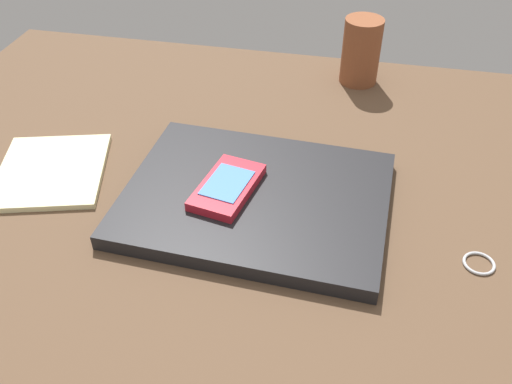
{
  "coord_description": "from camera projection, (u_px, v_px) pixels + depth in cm",
  "views": [
    {
      "loc": [
        -6.67,
        55.46,
        49.17
      ],
      "look_at": [
        4.41,
        3.1,
        5.0
      ],
      "focal_mm": 39.31,
      "sensor_mm": 36.0,
      "label": 1
    }
  ],
  "objects": [
    {
      "name": "desk_surface",
      "position": [
        294.0,
        202.0,
        0.73
      ],
      "size": [
        120.0,
        80.0,
        3.0
      ],
      "primitive_type": "cube",
      "color": "brown",
      "rests_on": "ground"
    },
    {
      "name": "laptop_closed",
      "position": [
        256.0,
        198.0,
        0.7
      ],
      "size": [
        33.45,
        26.39,
        1.99
      ],
      "primitive_type": "cube",
      "rotation": [
        0.0,
        0.0,
        -0.05
      ],
      "color": "black",
      "rests_on": "desk_surface"
    },
    {
      "name": "cell_phone_on_laptop",
      "position": [
        227.0,
        187.0,
        0.69
      ],
      "size": [
        8.0,
        11.76,
        1.34
      ],
      "color": "red",
      "rests_on": "laptop_closed"
    },
    {
      "name": "notepad",
      "position": [
        52.0,
        171.0,
        0.75
      ],
      "size": [
        17.64,
        18.93,
        0.8
      ],
      "primitive_type": "cube",
      "rotation": [
        0.0,
        0.0,
        0.28
      ],
      "color": "#F2EDB2",
      "rests_on": "desk_surface"
    },
    {
      "name": "key_ring",
      "position": [
        479.0,
        263.0,
        0.63
      ],
      "size": [
        3.6,
        3.6,
        0.36
      ],
      "primitive_type": "torus",
      "color": "silver",
      "rests_on": "desk_surface"
    },
    {
      "name": "pen_cup",
      "position": [
        361.0,
        51.0,
        0.92
      ],
      "size": [
        6.27,
        6.27,
        10.89
      ],
      "primitive_type": "cylinder",
      "color": "brown",
      "rests_on": "desk_surface"
    }
  ]
}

